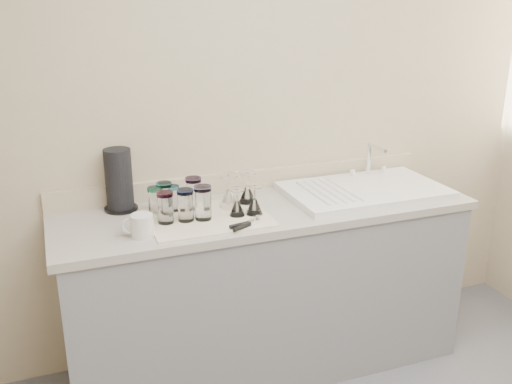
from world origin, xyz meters
name	(u,v)px	position (x,y,z in m)	size (l,w,h in m)	color
room_envelope	(434,123)	(0.00, 0.00, 1.56)	(3.54, 3.50, 2.52)	#56565B
counter_unit	(266,288)	(0.00, 1.20, 0.45)	(2.06, 0.62, 0.90)	slate
sink_unit	(364,190)	(0.55, 1.20, 0.92)	(0.82, 0.50, 0.22)	white
dish_towel	(208,218)	(-0.31, 1.15, 0.90)	(0.55, 0.42, 0.01)	white
tumbler_teal	(155,201)	(-0.53, 1.26, 0.98)	(0.07, 0.07, 0.14)	white
tumbler_cyan	(173,198)	(-0.44, 1.29, 0.97)	(0.06, 0.06, 0.12)	white
tumbler_purple	(194,193)	(-0.34, 1.28, 0.99)	(0.08, 0.08, 0.15)	white
tumbler_magenta	(165,207)	(-0.51, 1.14, 0.98)	(0.07, 0.07, 0.15)	white
tumbler_blue	(186,205)	(-0.42, 1.14, 0.98)	(0.08, 0.08, 0.15)	white
tumbler_lavender	(203,203)	(-0.34, 1.13, 0.99)	(0.08, 0.08, 0.16)	white
tumbler_extra	(165,197)	(-0.48, 1.29, 0.98)	(0.07, 0.07, 0.14)	white
goblet_back_left	(229,196)	(-0.18, 1.24, 0.96)	(0.09, 0.09, 0.16)	white
goblet_back_right	(247,192)	(-0.08, 1.27, 0.96)	(0.09, 0.09, 0.16)	white
goblet_front_left	(237,206)	(-0.18, 1.12, 0.95)	(0.07, 0.07, 0.13)	white
goblet_front_right	(254,204)	(-0.10, 1.11, 0.96)	(0.08, 0.08, 0.14)	white
can_opener	(246,224)	(-0.19, 0.98, 0.92)	(0.16, 0.09, 0.02)	silver
white_mug	(141,226)	(-0.64, 1.04, 0.95)	(0.15, 0.12, 0.10)	silver
paper_towel_roll	(119,181)	(-0.67, 1.41, 1.05)	(0.16, 0.16, 0.30)	black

